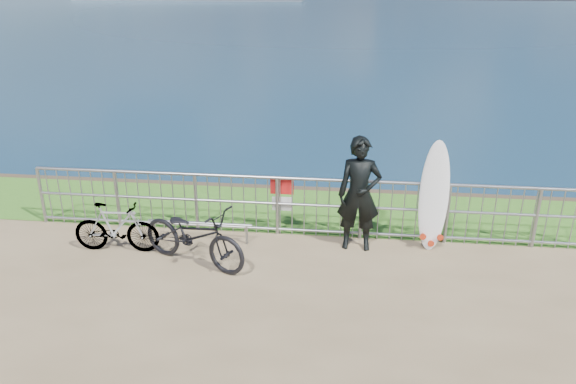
# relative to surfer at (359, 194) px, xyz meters

# --- Properties ---
(grass_strip) EXTENTS (120.00, 120.00, 0.00)m
(grass_strip) POSITION_rel_surfer_xyz_m (-0.95, 1.46, -0.99)
(grass_strip) COLOR #33701E
(grass_strip) RESTS_ON ground
(seascape) EXTENTS (260.00, 260.00, 5.00)m
(seascape) POSITION_rel_surfer_xyz_m (-44.70, 146.25, -5.03)
(seascape) COLOR brown
(seascape) RESTS_ON ground
(railing) EXTENTS (10.06, 0.10, 1.13)m
(railing) POSITION_rel_surfer_xyz_m (-0.94, 0.36, -0.42)
(railing) COLOR gray
(railing) RESTS_ON ground
(surfer) EXTENTS (0.73, 0.48, 2.00)m
(surfer) POSITION_rel_surfer_xyz_m (0.00, 0.00, 0.00)
(surfer) COLOR black
(surfer) RESTS_ON ground
(surfboard) EXTENTS (0.56, 0.51, 1.90)m
(surfboard) POSITION_rel_surfer_xyz_m (1.27, 0.20, -0.13)
(surfboard) COLOR white
(surfboard) RESTS_ON ground
(bicycle_near) EXTENTS (2.09, 1.40, 1.04)m
(bicycle_near) POSITION_rel_surfer_xyz_m (-2.65, -0.90, -0.48)
(bicycle_near) COLOR black
(bicycle_near) RESTS_ON ground
(bicycle_far) EXTENTS (1.50, 0.47, 0.89)m
(bicycle_far) POSITION_rel_surfer_xyz_m (-4.09, -0.62, -0.55)
(bicycle_far) COLOR black
(bicycle_far) RESTS_ON ground
(bike_rack) EXTENTS (1.88, 0.05, 0.39)m
(bike_rack) POSITION_rel_surfer_xyz_m (-2.77, -0.11, -0.68)
(bike_rack) COLOR gray
(bike_rack) RESTS_ON ground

